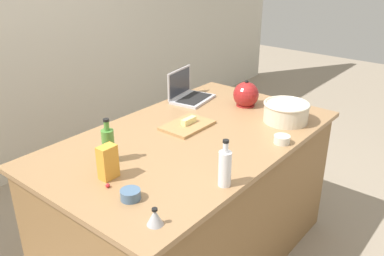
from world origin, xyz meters
TOP-DOWN VIEW (x-y plane):
  - ground_plane at (0.00, 0.00)m, footprint 12.00×12.00m
  - wall_back at (0.00, 1.91)m, footprint 8.00×0.10m
  - island_counter at (0.00, 0.00)m, footprint 1.84×1.08m
  - laptop at (0.47, 0.42)m, footprint 0.34×0.28m
  - mixing_bowl_large at (0.55, -0.33)m, footprint 0.29×0.29m
  - bottle_olive at (-0.51, 0.14)m, footprint 0.07×0.07m
  - bottle_vinegar at (-0.33, -0.46)m, footprint 0.06×0.06m
  - kettle at (0.63, 0.03)m, footprint 0.21×0.18m
  - cutting_board at (0.08, 0.11)m, footprint 0.32×0.22m
  - butter_stick_left at (0.10, 0.11)m, footprint 0.11×0.04m
  - ramekin_small at (-0.69, -0.21)m, footprint 0.09×0.09m
  - ramekin_medium at (0.25, -0.46)m, footprint 0.09×0.09m
  - kitchen_timer at (-0.75, -0.42)m, footprint 0.07×0.07m
  - candy_bag at (-0.63, 0.01)m, footprint 0.09×0.06m
  - candy_0 at (0.33, 0.43)m, footprint 0.01×0.01m
  - candy_1 at (0.48, 0.44)m, footprint 0.02×0.02m
  - candy_2 at (-0.69, -0.05)m, footprint 0.02×0.02m
  - candy_3 at (0.55, -0.20)m, footprint 0.02×0.02m

SIDE VIEW (x-z plane):
  - ground_plane at x=0.00m, z-range 0.00..0.00m
  - island_counter at x=0.00m, z-range 0.00..0.90m
  - candy_0 at x=0.33m, z-range 0.90..0.91m
  - candy_1 at x=0.48m, z-range 0.90..0.92m
  - cutting_board at x=0.08m, z-range 0.90..0.92m
  - candy_2 at x=-0.69m, z-range 0.90..0.92m
  - candy_3 at x=0.55m, z-range 0.90..0.92m
  - ramekin_small at x=-0.69m, z-range 0.90..0.95m
  - ramekin_medium at x=0.25m, z-range 0.90..0.95m
  - kitchen_timer at x=-0.75m, z-range 0.90..0.97m
  - butter_stick_left at x=0.10m, z-range 0.92..0.95m
  - laptop at x=0.47m, z-range 0.84..1.06m
  - mixing_bowl_large at x=0.55m, z-range 0.90..1.03m
  - kettle at x=0.63m, z-range 0.88..1.08m
  - candy_bag at x=-0.63m, z-range 0.90..1.07m
  - bottle_vinegar at x=-0.33m, z-range 0.88..1.11m
  - bottle_olive at x=-0.51m, z-range 0.88..1.11m
  - wall_back at x=0.00m, z-range 0.00..2.60m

